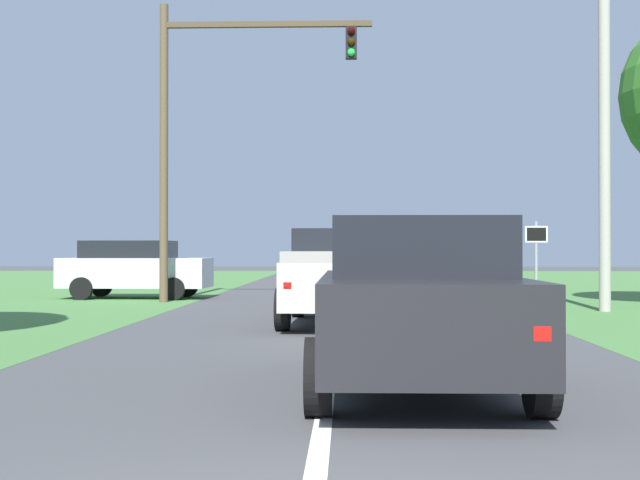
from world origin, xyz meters
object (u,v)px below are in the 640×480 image
utility_pole_right (604,144)px  pickup_truck_lead (342,276)px  traffic_light (213,111)px  red_suv_near (416,300)px  crossing_suv_far (134,268)px  keep_moving_sign (536,251)px

utility_pole_right → pickup_truck_lead: bearing=-149.5°
traffic_light → utility_pole_right: traffic_light is taller
red_suv_near → crossing_suv_far: 18.71m
traffic_light → crossing_suv_far: size_ratio=1.88×
red_suv_near → crossing_suv_far: red_suv_near is taller
traffic_light → pickup_truck_lead: bearing=-62.2°
keep_moving_sign → crossing_suv_far: (-11.64, 2.97, -0.52)m
traffic_light → crossing_suv_far: bearing=144.8°
traffic_light → crossing_suv_far: 5.61m
keep_moving_sign → crossing_suv_far: keep_moving_sign is taller
pickup_truck_lead → traffic_light: 9.18m
pickup_truck_lead → keep_moving_sign: keep_moving_sign is taller
utility_pole_right → crossing_suv_far: bearing=157.8°
traffic_light → crossing_suv_far: traffic_light is taller
pickup_truck_lead → crossing_suv_far: (-6.44, 9.00, -0.05)m
red_suv_near → utility_pole_right: utility_pole_right is taller
red_suv_near → pickup_truck_lead: size_ratio=0.85×
red_suv_near → utility_pole_right: (5.52, 11.99, 3.11)m
red_suv_near → keep_moving_sign: bearing=73.0°
keep_moving_sign → red_suv_near: bearing=-107.0°
red_suv_near → traffic_light: traffic_light is taller
crossing_suv_far → utility_pole_right: (12.81, -5.24, 3.14)m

